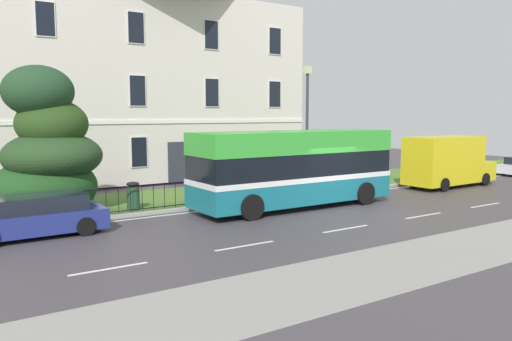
# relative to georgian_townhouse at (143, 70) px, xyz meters

# --- Properties ---
(ground_plane) EXTENTS (60.00, 56.00, 0.18)m
(ground_plane) POSITION_rel_georgian_townhouse_xyz_m (2.17, -15.05, -6.50)
(ground_plane) COLOR #433D43
(georgian_townhouse) EXTENTS (17.67, 9.69, 12.66)m
(georgian_townhouse) POSITION_rel_georgian_townhouse_xyz_m (0.00, 0.00, 0.00)
(georgian_townhouse) COLOR silver
(georgian_townhouse) RESTS_ON ground_plane
(iron_verge_railing) EXTENTS (13.88, 0.04, 0.97)m
(iron_verge_railing) POSITION_rel_georgian_townhouse_xyz_m (-0.00, -11.63, -5.87)
(iron_verge_railing) COLOR black
(iron_verge_railing) RESTS_ON ground_plane
(evergreen_tree) EXTENTS (3.97, 3.97, 5.68)m
(evergreen_tree) POSITION_rel_georgian_townhouse_xyz_m (-7.68, -10.08, -4.17)
(evergreen_tree) COLOR #423328
(evergreen_tree) RESTS_ON ground_plane
(single_decker_bus) EXTENTS (8.80, 2.71, 3.14)m
(single_decker_bus) POSITION_rel_georgian_townhouse_xyz_m (1.14, -13.71, -4.83)
(single_decker_bus) COLOR #176C7B
(single_decker_bus) RESTS_ON ground_plane
(white_panel_van) EXTENTS (5.77, 2.20, 2.66)m
(white_panel_van) POSITION_rel_georgian_townhouse_xyz_m (11.44, -13.51, -5.13)
(white_panel_van) COLOR gold
(white_panel_van) RESTS_ON ground_plane
(parked_hatchback_00) EXTENTS (4.34, 1.93, 1.30)m
(parked_hatchback_00) POSITION_rel_georgian_townhouse_xyz_m (-8.70, -13.19, -5.85)
(parked_hatchback_00) COLOR navy
(parked_hatchback_00) RESTS_ON ground_plane
(street_lamp_post) EXTENTS (0.36, 0.24, 6.03)m
(street_lamp_post) POSITION_rel_georgian_townhouse_xyz_m (4.35, -10.56, -2.87)
(street_lamp_post) COLOR #333338
(street_lamp_post) RESTS_ON ground_plane
(litter_bin) EXTENTS (0.51, 0.51, 1.10)m
(litter_bin) POSITION_rel_georgian_townhouse_xyz_m (-4.83, -11.22, -5.81)
(litter_bin) COLOR #23472D
(litter_bin) RESTS_ON ground_plane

